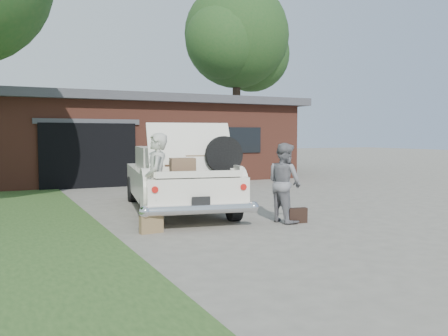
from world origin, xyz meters
name	(u,v)px	position (x,y,z in m)	size (l,w,h in m)	color
ground	(237,224)	(0.00, 0.00, 0.00)	(90.00, 90.00, 0.00)	gray
house	(133,138)	(0.98, 11.47, 1.67)	(12.80, 7.80, 3.30)	brown
tree_right	(238,41)	(7.92, 15.09, 6.96)	(6.61, 5.75, 10.15)	#38281E
sedan	(177,178)	(-0.47, 2.20, 0.78)	(2.97, 5.59, 2.05)	white
woman_left	(157,182)	(-1.64, 0.15, 0.92)	(0.67, 0.44, 1.84)	beige
woman_right	(284,183)	(0.99, -0.23, 0.82)	(0.80, 0.62, 1.64)	slate
suitcase_left	(151,224)	(-1.83, -0.10, 0.17)	(0.43, 0.14, 0.33)	olive
suitcase_right	(297,215)	(1.17, -0.44, 0.16)	(0.40, 0.13, 0.31)	black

